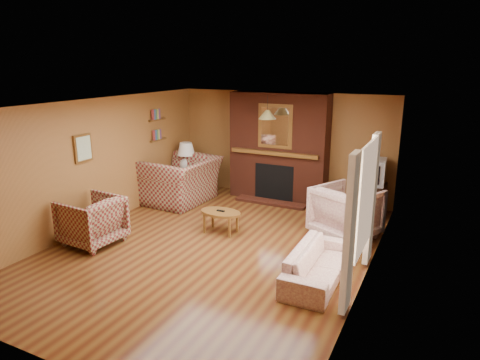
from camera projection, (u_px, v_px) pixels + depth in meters
The scene contains 20 objects.
floor at pixel (213, 247), 7.25m from camera, with size 6.50×6.50×0.00m, color #4C2210.
ceiling at pixel (210, 104), 6.60m from camera, with size 6.50×6.50×0.00m, color white.
wall_back at pixel (283, 145), 9.74m from camera, with size 6.50×6.50×0.00m, color #9C6030.
wall_front at pixel (44, 259), 4.11m from camera, with size 6.50×6.50×0.00m, color #9C6030.
wall_left at pixel (96, 164), 7.99m from camera, with size 6.50×6.50×0.00m, color #9C6030.
wall_right at pixel (370, 201), 5.86m from camera, with size 6.50×6.50×0.00m, color #9C6030.
fireplace at pixel (279, 148), 9.51m from camera, with size 2.20×0.82×2.40m.
window_right at pixel (363, 209), 5.73m from camera, with size 0.10×1.85×2.00m.
bookshelf at pixel (159, 126), 9.48m from camera, with size 0.09×0.55×0.71m.
botanical_print at pixel (83, 148), 7.62m from camera, with size 0.05×0.40×0.50m.
pendant_light at pixel (267, 115), 8.70m from camera, with size 0.36×0.36×0.48m.
plaid_loveseat at pixel (181, 180), 9.49m from camera, with size 1.52×1.33×0.99m, color maroon.
plaid_armchair at pixel (92, 221), 7.31m from camera, with size 0.89×0.91×0.83m, color maroon.
floral_sofa at pixel (318, 264), 6.12m from camera, with size 1.67×0.65×0.49m, color beige.
floral_armchair at pixel (346, 212), 7.60m from camera, with size 0.99×1.02×0.92m, color beige.
coffee_table at pixel (221, 214), 7.80m from camera, with size 0.78×0.48×0.43m.
side_table at pixel (187, 182), 10.19m from camera, with size 0.40×0.40×0.53m, color brown.
table_lamp at pixel (186, 155), 10.01m from camera, with size 0.42×0.42×0.69m.
tv_stand at pixel (368, 199), 8.71m from camera, with size 0.61×0.55×0.66m, color black.
crt_tv at pixel (371, 171), 8.54m from camera, with size 0.60×0.60×0.52m.
Camera 1 is at (3.36, -5.79, 3.04)m, focal length 32.00 mm.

